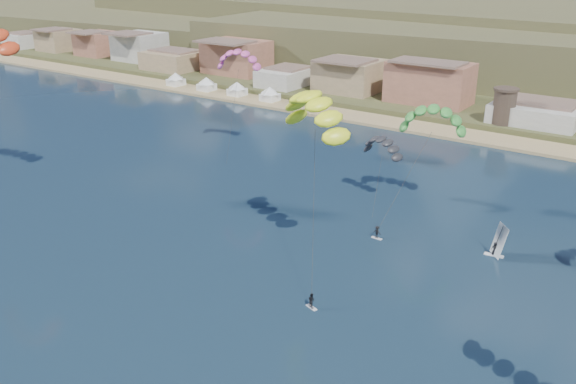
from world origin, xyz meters
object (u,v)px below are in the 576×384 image
Objects in this scene: kitesurfer_yellow at (316,106)px; kitesurfer_green at (433,116)px; watchtower at (504,106)px; windsurfer at (496,246)px.

kitesurfer_yellow is 27.00m from kitesurfer_green.
watchtower is 1.79× the size of windsurfer.
windsurfer is at bearing -34.50° from kitesurfer_green.
watchtower is at bearing 88.50° from kitesurfer_yellow.
kitesurfer_green reaches higher than windsurfer.
kitesurfer_yellow is at bearing -143.96° from windsurfer.
kitesurfer_green is (5.85, 25.70, -5.83)m from kitesurfer_yellow.
kitesurfer_yellow is 1.23× the size of kitesurfer_green.
kitesurfer_green is at bearing 77.18° from kitesurfer_yellow.
kitesurfer_yellow is (-2.09, -79.97, 15.50)m from watchtower.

